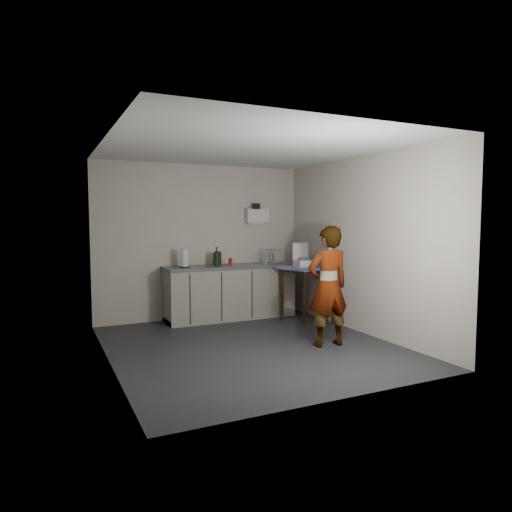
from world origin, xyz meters
name	(u,v)px	position (x,y,z in m)	size (l,w,h in m)	color
ground	(251,346)	(0.00, 0.00, 0.00)	(4.00, 4.00, 0.00)	#27272C
wall_back	(202,242)	(0.00, 1.99, 1.30)	(3.60, 0.02, 2.60)	beige
wall_right	(361,245)	(1.79, 0.00, 1.30)	(0.02, 4.00, 2.60)	beige
wall_left	(109,253)	(-1.79, 0.00, 1.30)	(0.02, 4.00, 2.60)	beige
ceiling	(251,148)	(0.00, 0.00, 2.60)	(3.60, 4.00, 0.01)	white
kitchen_counter	(230,293)	(0.40, 1.70, 0.43)	(2.24, 0.62, 0.91)	black
wall_shelf	(257,216)	(1.00, 1.92, 1.75)	(0.42, 0.18, 0.37)	white
side_table	(304,274)	(1.44, 1.02, 0.78)	(0.84, 0.84, 0.90)	#361C0C
standing_man	(328,286)	(0.93, -0.41, 0.80)	(0.58, 0.38, 1.60)	#B2A593
soap_bottle	(217,257)	(0.15, 1.67, 1.07)	(0.12, 0.12, 0.31)	black
soda_can	(230,262)	(0.39, 1.66, 0.97)	(0.07, 0.07, 0.12)	red
dark_bottle	(219,259)	(0.21, 1.71, 1.03)	(0.07, 0.07, 0.24)	black
paper_towel	(184,259)	(-0.40, 1.67, 1.05)	(0.17, 0.17, 0.30)	black
dish_rack	(269,260)	(1.14, 1.69, 0.97)	(0.35, 0.26, 0.25)	silver
bakery_box	(303,261)	(1.45, 1.07, 0.98)	(0.32, 0.32, 0.39)	white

